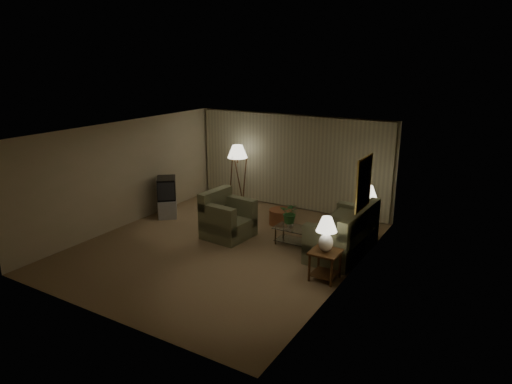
% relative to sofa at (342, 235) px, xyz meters
% --- Properties ---
extents(ground, '(7.00, 7.00, 0.00)m').
position_rel_sofa_xyz_m(ground, '(-2.50, -1.03, -0.44)').
color(ground, '#937751').
rests_on(ground, ground).
extents(room_shell, '(6.04, 7.02, 2.72)m').
position_rel_sofa_xyz_m(room_shell, '(-2.48, 0.48, 1.31)').
color(room_shell, beige).
rests_on(room_shell, ground).
extents(sofa, '(2.06, 1.16, 0.88)m').
position_rel_sofa_xyz_m(sofa, '(0.00, 0.00, 0.00)').
color(sofa, '#6E714F').
rests_on(sofa, ground).
extents(armchair, '(1.21, 1.16, 0.89)m').
position_rel_sofa_xyz_m(armchair, '(-2.73, -0.48, 0.01)').
color(armchair, '#6E714F').
rests_on(armchair, ground).
extents(side_table_near, '(0.56, 0.56, 0.60)m').
position_rel_sofa_xyz_m(side_table_near, '(0.15, -1.35, -0.03)').
color(side_table_near, '#39210F').
rests_on(side_table_near, ground).
extents(side_table_far, '(0.46, 0.38, 0.60)m').
position_rel_sofa_xyz_m(side_table_far, '(0.15, 1.25, -0.05)').
color(side_table_far, '#39210F').
rests_on(side_table_far, ground).
extents(table_lamp_near, '(0.41, 0.41, 0.70)m').
position_rel_sofa_xyz_m(table_lamp_near, '(0.15, -1.35, 0.58)').
color(table_lamp_near, white).
rests_on(table_lamp_near, side_table_near).
extents(table_lamp_far, '(0.40, 0.40, 0.70)m').
position_rel_sofa_xyz_m(table_lamp_far, '(0.15, 1.25, 0.57)').
color(table_lamp_far, white).
rests_on(table_lamp_far, side_table_far).
extents(coffee_table, '(0.99, 0.54, 0.41)m').
position_rel_sofa_xyz_m(coffee_table, '(-1.09, -0.10, -0.16)').
color(coffee_table, silver).
rests_on(coffee_table, ground).
extents(tv_cabinet, '(1.26, 1.25, 0.50)m').
position_rel_sofa_xyz_m(tv_cabinet, '(-5.05, -0.04, -0.19)').
color(tv_cabinet, '#9F9FA2').
rests_on(tv_cabinet, ground).
extents(crt_tv, '(1.15, 1.15, 0.58)m').
position_rel_sofa_xyz_m(crt_tv, '(-5.05, -0.04, 0.35)').
color(crt_tv, black).
rests_on(crt_tv, tv_cabinet).
extents(floor_lamp, '(0.58, 0.58, 1.79)m').
position_rel_sofa_xyz_m(floor_lamp, '(-3.90, 1.76, 0.50)').
color(floor_lamp, '#39210F').
rests_on(floor_lamp, ground).
extents(ottoman, '(0.77, 0.77, 0.40)m').
position_rel_sofa_xyz_m(ottoman, '(-2.05, 0.95, -0.24)').
color(ottoman, '#9C5735').
rests_on(ottoman, ground).
extents(vase, '(0.16, 0.16, 0.15)m').
position_rel_sofa_xyz_m(vase, '(-1.24, -0.10, 0.05)').
color(vase, white).
rests_on(vase, coffee_table).
extents(flowers, '(0.51, 0.46, 0.51)m').
position_rel_sofa_xyz_m(flowers, '(-1.24, -0.10, 0.38)').
color(flowers, '#337433').
rests_on(flowers, vase).
extents(book, '(0.18, 0.24, 0.02)m').
position_rel_sofa_xyz_m(book, '(-0.84, -0.20, -0.02)').
color(book, olive).
rests_on(book, coffee_table).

